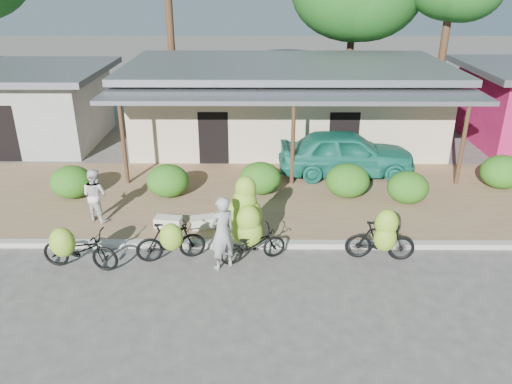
% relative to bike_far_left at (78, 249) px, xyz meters
% --- Properties ---
extents(ground, '(100.00, 100.00, 0.00)m').
position_rel_bike_far_left_xyz_m(ground, '(5.51, -0.86, -0.59)').
color(ground, '#4B4946').
rests_on(ground, ground).
extents(sidewalk, '(60.00, 6.00, 0.12)m').
position_rel_bike_far_left_xyz_m(sidewalk, '(5.51, 4.14, -0.53)').
color(sidewalk, olive).
rests_on(sidewalk, ground).
extents(curb, '(60.00, 0.25, 0.15)m').
position_rel_bike_far_left_xyz_m(curb, '(5.51, 1.14, -0.52)').
color(curb, '#A8A399').
rests_on(curb, ground).
extents(shop_main, '(13.00, 8.50, 3.35)m').
position_rel_bike_far_left_xyz_m(shop_main, '(5.51, 10.07, 1.13)').
color(shop_main, '#BEB090').
rests_on(shop_main, ground).
extents(shop_grey, '(7.00, 6.00, 3.15)m').
position_rel_bike_far_left_xyz_m(shop_grey, '(-5.49, 10.13, 1.03)').
color(shop_grey, '#9E9D99').
rests_on(shop_grey, ground).
extents(hedge_0, '(1.33, 1.20, 1.04)m').
position_rel_bike_far_left_xyz_m(hedge_0, '(-1.55, 4.06, 0.05)').
color(hedge_0, '#275D15').
rests_on(hedge_0, sidewalk).
extents(hedge_1, '(1.35, 1.21, 1.05)m').
position_rel_bike_far_left_xyz_m(hedge_1, '(1.49, 4.18, 0.05)').
color(hedge_1, '#275D15').
rests_on(hedge_1, sidewalk).
extents(hedge_2, '(1.34, 1.20, 1.04)m').
position_rel_bike_far_left_xyz_m(hedge_2, '(4.43, 4.42, 0.05)').
color(hedge_2, '#275D15').
rests_on(hedge_2, sidewalk).
extents(hedge_3, '(1.39, 1.25, 1.09)m').
position_rel_bike_far_left_xyz_m(hedge_3, '(7.21, 4.18, 0.07)').
color(hedge_3, '#275D15').
rests_on(hedge_3, sidewalk).
extents(hedge_4, '(1.28, 1.15, 1.00)m').
position_rel_bike_far_left_xyz_m(hedge_4, '(9.01, 3.75, 0.03)').
color(hedge_4, '#275D15').
rests_on(hedge_4, sidewalk).
extents(hedge_5, '(1.42, 1.28, 1.11)m').
position_rel_bike_far_left_xyz_m(hedge_5, '(12.45, 4.95, 0.08)').
color(hedge_5, '#275D15').
rests_on(hedge_5, sidewalk).
extents(bike_far_left, '(2.04, 1.39, 1.45)m').
position_rel_bike_far_left_xyz_m(bike_far_left, '(0.00, 0.00, 0.00)').
color(bike_far_left, black).
rests_on(bike_far_left, ground).
extents(bike_left, '(1.81, 1.31, 1.35)m').
position_rel_bike_far_left_xyz_m(bike_left, '(2.20, 0.39, 0.01)').
color(bike_left, black).
rests_on(bike_left, ground).
extents(bike_center, '(1.83, 1.43, 2.10)m').
position_rel_bike_far_left_xyz_m(bike_center, '(4.14, 0.74, 0.24)').
color(bike_center, black).
rests_on(bike_center, ground).
extents(bike_right, '(1.78, 1.21, 1.69)m').
position_rel_bike_far_left_xyz_m(bike_right, '(7.44, 0.38, 0.11)').
color(bike_right, black).
rests_on(bike_right, ground).
extents(loose_banana_a, '(0.56, 0.48, 0.70)m').
position_rel_bike_far_left_xyz_m(loose_banana_a, '(3.65, 2.20, -0.12)').
color(loose_banana_a, '#97C832').
rests_on(loose_banana_a, sidewalk).
extents(loose_banana_b, '(0.46, 0.39, 0.57)m').
position_rel_bike_far_left_xyz_m(loose_banana_b, '(3.34, 1.94, -0.18)').
color(loose_banana_b, '#97C832').
rests_on(loose_banana_b, sidewalk).
extents(loose_banana_c, '(0.51, 0.43, 0.64)m').
position_rel_bike_far_left_xyz_m(loose_banana_c, '(7.99, 1.65, -0.15)').
color(loose_banana_c, '#97C832').
rests_on(loose_banana_c, sidewalk).
extents(sack_near, '(0.93, 0.61, 0.30)m').
position_rel_bike_far_left_xyz_m(sack_near, '(2.90, 2.07, -0.32)').
color(sack_near, beige).
rests_on(sack_near, sidewalk).
extents(sack_far, '(0.80, 0.48, 0.28)m').
position_rel_bike_far_left_xyz_m(sack_far, '(1.83, 2.08, -0.33)').
color(sack_far, beige).
rests_on(sack_far, sidewalk).
extents(vendor, '(0.83, 0.78, 1.91)m').
position_rel_bike_far_left_xyz_m(vendor, '(3.51, 0.15, 0.36)').
color(vendor, gray).
rests_on(vendor, ground).
extents(bystander, '(0.94, 0.86, 1.56)m').
position_rel_bike_far_left_xyz_m(bystander, '(-0.29, 2.49, 0.31)').
color(bystander, silver).
rests_on(bystander, sidewalk).
extents(teal_van, '(4.74, 1.99, 1.60)m').
position_rel_bike_far_left_xyz_m(teal_van, '(7.46, 6.09, 0.33)').
color(teal_van, '#18705C').
rests_on(teal_van, sidewalk).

